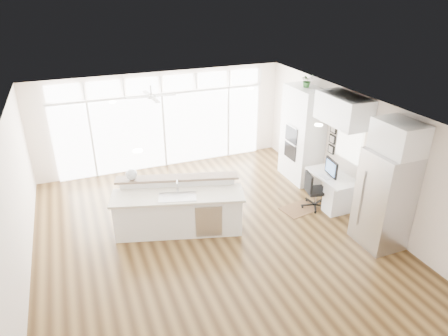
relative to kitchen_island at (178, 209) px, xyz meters
name	(u,v)px	position (x,y,z in m)	size (l,w,h in m)	color
floor	(212,239)	(0.56, -0.53, -0.55)	(7.00, 8.00, 0.02)	#3F2A13
ceiling	(211,115)	(0.56, -0.53, 2.16)	(7.00, 8.00, 0.02)	white
wall_back	(163,120)	(0.56, 3.47, 0.81)	(7.00, 0.04, 2.70)	white
wall_front	(335,335)	(0.56, -4.53, 0.81)	(7.00, 0.04, 2.70)	white
wall_left	(13,217)	(-2.94, -0.53, 0.81)	(0.04, 8.00, 2.70)	white
wall_right	(358,155)	(4.06, -0.53, 0.81)	(0.04, 8.00, 2.70)	white
glass_wall	(164,131)	(0.56, 3.41, 0.51)	(5.80, 0.06, 2.08)	white
transom_row	(161,84)	(0.56, 3.41, 1.84)	(5.90, 0.06, 0.40)	white
desk_window	(349,142)	(4.02, -0.23, 1.01)	(0.04, 0.85, 0.85)	white
ceiling_fan	(151,92)	(0.06, 2.27, 1.94)	(1.16, 1.16, 0.32)	silver
recessed_lights	(207,113)	(0.56, -0.33, 2.14)	(3.40, 3.00, 0.02)	white
oven_cabinet	(302,135)	(3.73, 1.27, 0.71)	(0.64, 1.20, 2.50)	white
desk_nook	(331,190)	(3.69, -0.23, -0.16)	(0.72, 1.30, 0.76)	white
upper_cabinets	(343,110)	(3.73, -0.23, 1.81)	(0.64, 1.30, 0.64)	white
refrigerator	(384,200)	(3.67, -1.88, 0.46)	(0.76, 0.90, 2.00)	silver
fridge_cabinet	(399,137)	(3.73, -1.88, 1.76)	(0.64, 0.90, 0.60)	white
framed_photos	(332,139)	(4.02, 0.39, 0.86)	(0.06, 0.22, 0.80)	black
kitchen_island	(178,209)	(0.00, 0.00, 0.00)	(2.73, 1.03, 1.09)	white
rug	(299,209)	(2.86, -0.18, -0.54)	(0.80, 0.57, 0.01)	#3D2413
office_chair	(316,190)	(3.26, -0.23, -0.10)	(0.46, 0.43, 0.89)	black
fishbowl	(132,174)	(-0.80, 0.65, 0.66)	(0.24, 0.24, 0.24)	silver
monitor	(331,168)	(3.61, -0.23, 0.44)	(0.09, 0.52, 0.44)	black
keyboard	(324,177)	(3.44, -0.23, 0.22)	(0.11, 0.30, 0.02)	silver
potted_plant	(307,82)	(3.73, 1.27, 2.09)	(0.30, 0.33, 0.26)	#2D632A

